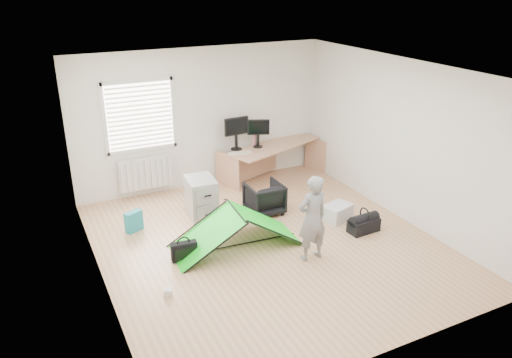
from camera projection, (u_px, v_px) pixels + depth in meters
name	position (u px, v px, depth m)	size (l,w,h in m)	color
ground	(267.00, 243.00, 7.84)	(5.50, 5.50, 0.00)	tan
back_wall	(202.00, 118.00, 9.61)	(5.00, 0.02, 2.70)	silver
window	(140.00, 116.00, 9.00)	(1.20, 0.06, 1.20)	silver
radiator	(146.00, 173.00, 9.39)	(1.00, 0.12, 0.60)	silver
desk	(274.00, 162.00, 10.22)	(2.12, 0.68, 0.72)	tan
filing_cabinet	(201.00, 198.00, 8.58)	(0.46, 0.61, 0.71)	#AFB3B4
monitor_left	(236.00, 138.00, 9.73)	(0.50, 0.11, 0.48)	black
monitor_right	(258.00, 137.00, 9.88)	(0.44, 0.10, 0.42)	black
keyboard	(240.00, 153.00, 9.60)	(0.44, 0.15, 0.02)	beige
thermos	(254.00, 139.00, 10.00)	(0.08, 0.08, 0.27)	#BD6A75
office_chair	(264.00, 198.00, 8.76)	(0.59, 0.61, 0.56)	black
person	(312.00, 218.00, 7.19)	(0.48, 0.32, 1.32)	slate
kite	(236.00, 228.00, 7.66)	(1.98, 0.87, 0.61)	#15E01F
storage_crate	(337.00, 212.00, 8.56)	(0.48, 0.34, 0.27)	silver
tote_bag	(134.00, 221.00, 8.17)	(0.29, 0.13, 0.34)	teal
laptop_bag	(184.00, 251.00, 7.35)	(0.38, 0.11, 0.29)	black
white_box	(168.00, 292.00, 6.55)	(0.10, 0.10, 0.10)	silver
duffel_bag	(364.00, 225.00, 8.17)	(0.51, 0.26, 0.22)	black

